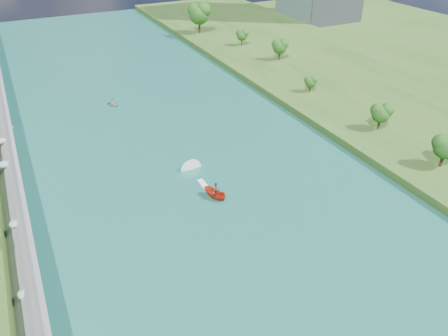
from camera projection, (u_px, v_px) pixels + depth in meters
ground at (244, 240)px, 56.45m from camera, size 260.00×260.00×0.00m
river_water at (185, 167)px, 71.62m from camera, size 55.00×240.00×0.10m
berm_east at (407, 108)px, 90.04m from camera, size 44.00×240.00×1.50m
riprap_bank at (13, 202)px, 60.47m from camera, size 4.28×236.00×4.05m
trees_east at (336, 86)px, 86.50m from camera, size 13.95×138.89×10.77m
motorboat at (210, 188)px, 65.23m from camera, size 3.60×18.87×2.11m
raft at (113, 104)px, 92.70m from camera, size 3.22×3.65×1.58m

